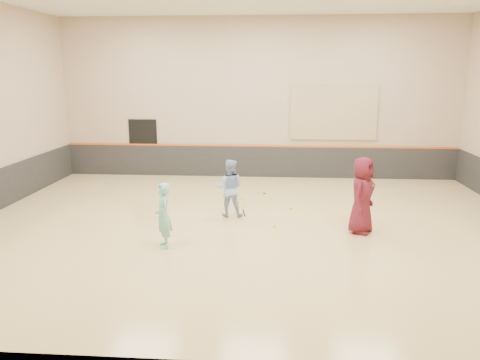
# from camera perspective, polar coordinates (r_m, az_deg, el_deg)

# --- Properties ---
(room) EXTENTS (15.04, 12.04, 6.22)m
(room) POSITION_cam_1_polar(r_m,az_deg,el_deg) (12.24, 1.25, -1.98)
(room) COLOR tan
(room) RESTS_ON ground
(wainscot_back) EXTENTS (14.90, 0.04, 1.20)m
(wainscot_back) POSITION_cam_1_polar(r_m,az_deg,el_deg) (18.10, 2.24, 2.25)
(wainscot_back) COLOR #232326
(wainscot_back) RESTS_ON floor
(accent_stripe) EXTENTS (14.90, 0.03, 0.06)m
(accent_stripe) POSITION_cam_1_polar(r_m,az_deg,el_deg) (17.99, 2.25, 4.18)
(accent_stripe) COLOR #D85914
(accent_stripe) RESTS_ON wall_back
(acoustic_panel) EXTENTS (3.20, 0.08, 2.00)m
(acoustic_panel) POSITION_cam_1_polar(r_m,az_deg,el_deg) (17.95, 11.34, 8.04)
(acoustic_panel) COLOR tan
(acoustic_panel) RESTS_ON wall_back
(doorway) EXTENTS (1.10, 0.05, 2.20)m
(doorway) POSITION_cam_1_polar(r_m,az_deg,el_deg) (18.73, -11.68, 3.90)
(doorway) COLOR black
(doorway) RESTS_ON floor
(girl) EXTENTS (0.55, 0.66, 1.53)m
(girl) POSITION_cam_1_polar(r_m,az_deg,el_deg) (10.90, -9.30, -4.30)
(girl) COLOR #71C4BC
(girl) RESTS_ON floor
(instructor) EXTENTS (0.82, 0.65, 1.62)m
(instructor) POSITION_cam_1_polar(r_m,az_deg,el_deg) (13.11, -1.28, -0.98)
(instructor) COLOR #8EADDC
(instructor) RESTS_ON floor
(young_man) EXTENTS (0.99, 1.13, 1.94)m
(young_man) POSITION_cam_1_polar(r_m,az_deg,el_deg) (12.10, 14.66, -1.81)
(young_man) COLOR #571422
(young_man) RESTS_ON floor
(held_racket) EXTENTS (0.36, 0.36, 0.57)m
(held_racket) POSITION_cam_1_polar(r_m,az_deg,el_deg) (12.89, 0.15, -2.83)
(held_racket) COLOR gold
(held_racket) RESTS_ON instructor
(spare_racket) EXTENTS (0.67, 0.67, 0.15)m
(spare_racket) POSITION_cam_1_polar(r_m,az_deg,el_deg) (15.78, 2.69, -1.32)
(spare_racket) COLOR #BFE532
(spare_racket) RESTS_ON floor
(ball_under_racket) EXTENTS (0.07, 0.07, 0.07)m
(ball_under_racket) POSITION_cam_1_polar(r_m,az_deg,el_deg) (12.36, 4.23, -5.63)
(ball_under_racket) COLOR yellow
(ball_under_racket) RESTS_ON floor
(ball_in_hand) EXTENTS (0.07, 0.07, 0.07)m
(ball_in_hand) POSITION_cam_1_polar(r_m,az_deg,el_deg) (12.03, 15.89, -0.70)
(ball_in_hand) COLOR gold
(ball_in_hand) RESTS_ON young_man
(ball_beside_spare) EXTENTS (0.07, 0.07, 0.07)m
(ball_beside_spare) POSITION_cam_1_polar(r_m,az_deg,el_deg) (13.95, 6.19, -3.49)
(ball_beside_spare) COLOR #C3D732
(ball_beside_spare) RESTS_ON floor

